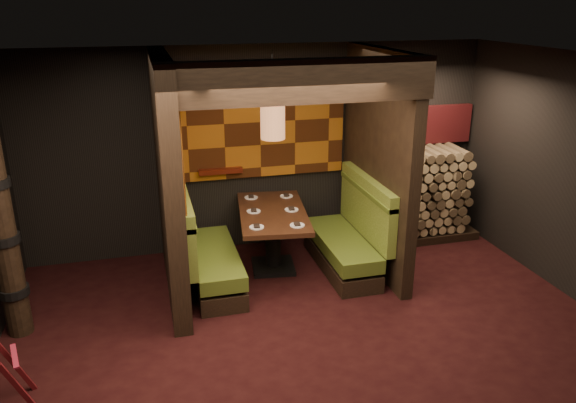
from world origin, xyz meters
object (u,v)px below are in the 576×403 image
at_px(booth_bench_left, 206,256).
at_px(pendant_lamp, 273,120).
at_px(dining_table, 273,228).
at_px(luggage_rack, 0,380).
at_px(booth_bench_right, 349,240).
at_px(firewood_stack, 419,194).
at_px(totem_column, 3,231).

bearing_deg(booth_bench_left, pendant_lamp, 10.87).
bearing_deg(dining_table, luggage_rack, -144.67).
height_order(dining_table, pendant_lamp, pendant_lamp).
distance_m(dining_table, pendant_lamp, 1.43).
xyz_separation_m(booth_bench_left, pendant_lamp, (0.91, 0.17, 1.62)).
bearing_deg(pendant_lamp, booth_bench_right, -10.08).
height_order(booth_bench_left, booth_bench_right, same).
relative_size(booth_bench_right, firewood_stack, 0.92).
height_order(booth_bench_right, dining_table, booth_bench_right).
bearing_deg(pendant_lamp, luggage_rack, -145.33).
xyz_separation_m(luggage_rack, totem_column, (-0.08, 1.29, 0.88)).
bearing_deg(firewood_stack, booth_bench_left, -167.83).
relative_size(booth_bench_right, luggage_rack, 2.43).
distance_m(dining_table, totem_column, 3.15).
bearing_deg(booth_bench_right, totem_column, -172.14).
height_order(booth_bench_right, totem_column, totem_column).
height_order(dining_table, totem_column, totem_column).
relative_size(dining_table, firewood_stack, 0.96).
height_order(booth_bench_left, firewood_stack, firewood_stack).
relative_size(luggage_rack, totem_column, 0.27).
bearing_deg(luggage_rack, totem_column, 93.54).
bearing_deg(luggage_rack, firewood_stack, 25.83).
xyz_separation_m(booth_bench_right, totem_column, (-3.98, -0.55, 0.79)).
xyz_separation_m(booth_bench_right, pendant_lamp, (-0.98, 0.17, 1.62)).
bearing_deg(dining_table, pendant_lamp, -90.00).
distance_m(dining_table, luggage_rack, 3.59).
distance_m(booth_bench_left, firewood_stack, 3.33).
relative_size(dining_table, totem_column, 0.69).
distance_m(pendant_lamp, luggage_rack, 3.94).
bearing_deg(booth_bench_right, booth_bench_left, 180.00).
xyz_separation_m(luggage_rack, firewood_stack, (5.25, 2.54, 0.37)).
relative_size(booth_bench_right, totem_column, 0.67).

